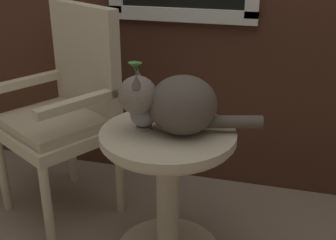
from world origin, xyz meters
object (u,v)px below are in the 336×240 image
object	(u,v)px
wicker_side_table	(168,175)
pewter_vase_with_ivy	(143,109)
wicker_chair	(67,105)
cat	(176,104)

from	to	relation	value
wicker_side_table	pewter_vase_with_ivy	size ratio (longest dim) A/B	2.24
wicker_side_table	wicker_chair	world-z (taller)	wicker_chair
wicker_side_table	wicker_chair	xyz separation A→B (m)	(-0.59, 0.26, 0.16)
wicker_chair	pewter_vase_with_ivy	distance (m)	0.57
wicker_side_table	wicker_chair	distance (m)	0.66
wicker_chair	cat	bearing A→B (deg)	-23.16
cat	wicker_chair	bearing A→B (deg)	156.84
wicker_chair	cat	world-z (taller)	wicker_chair
wicker_chair	wicker_side_table	bearing A→B (deg)	-24.03
cat	pewter_vase_with_ivy	bearing A→B (deg)	178.15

